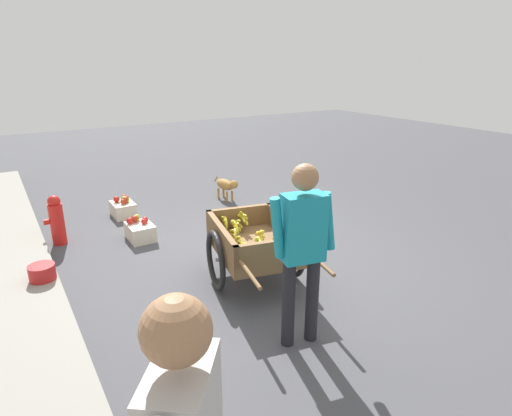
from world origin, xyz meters
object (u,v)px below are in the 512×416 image
object	(u,v)px
vendor_person	(303,241)
fruit_cart	(255,244)
plastic_bucket	(43,277)
apple_crate	(140,231)
dog	(226,185)
fire_hydrant	(57,220)
mixed_fruit_crate	(123,208)

from	to	relation	value
vendor_person	fruit_cart	bearing A→B (deg)	-11.92
plastic_bucket	apple_crate	world-z (taller)	apple_crate
plastic_bucket	fruit_cart	bearing A→B (deg)	-116.90
dog	plastic_bucket	bearing A→B (deg)	118.78
fire_hydrant	mixed_fruit_crate	world-z (taller)	fire_hydrant
mixed_fruit_crate	plastic_bucket	bearing A→B (deg)	143.54
plastic_bucket	apple_crate	bearing A→B (deg)	-58.51
plastic_bucket	fire_hydrant	bearing A→B (deg)	-15.37
fruit_cart	dog	bearing A→B (deg)	-21.99
apple_crate	fire_hydrant	bearing A→B (deg)	66.29
fire_hydrant	plastic_bucket	distance (m)	1.27
dog	apple_crate	distance (m)	2.03
fruit_cart	plastic_bucket	bearing A→B (deg)	63.10
plastic_bucket	mixed_fruit_crate	world-z (taller)	mixed_fruit_crate
fruit_cart	vendor_person	distance (m)	1.25
fruit_cart	apple_crate	bearing A→B (deg)	21.53
fruit_cart	plastic_bucket	distance (m)	2.26
fire_hydrant	plastic_bucket	bearing A→B (deg)	164.63
vendor_person	fire_hydrant	size ratio (longest dim) A/B	2.36
plastic_bucket	dog	bearing A→B (deg)	-61.22
plastic_bucket	mixed_fruit_crate	bearing A→B (deg)	-36.46
fruit_cart	dog	world-z (taller)	fruit_cart
plastic_bucket	mixed_fruit_crate	xyz separation A→B (m)	(1.83, -1.35, -0.01)
fire_hydrant	mixed_fruit_crate	bearing A→B (deg)	-58.69
vendor_person	mixed_fruit_crate	world-z (taller)	vendor_person
apple_crate	plastic_bucket	bearing A→B (deg)	121.49
vendor_person	dog	bearing A→B (deg)	-19.16
vendor_person	mixed_fruit_crate	bearing A→B (deg)	5.93
fire_hydrant	apple_crate	xyz separation A→B (m)	(-0.42, -0.96, -0.21)
fruit_cart	dog	distance (m)	2.93
vendor_person	mixed_fruit_crate	size ratio (longest dim) A/B	3.59
dog	mixed_fruit_crate	size ratio (longest dim) A/B	1.53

